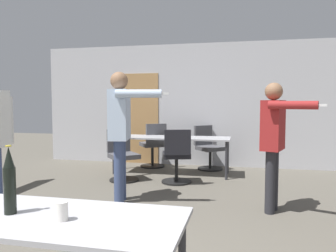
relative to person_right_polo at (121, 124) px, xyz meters
The scene contains 11 objects.
back_wall 2.99m from the person_right_polo, 81.91° to the left, with size 6.65×0.12×2.68m.
conference_table_near 2.64m from the person_right_polo, 81.73° to the right, with size 1.93×0.68×0.72m.
conference_table_far 1.99m from the person_right_polo, 81.19° to the left, with size 2.28×0.65×0.72m.
person_right_polo is the anchor object (origin of this frame).
person_center_tall 2.03m from the person_right_polo, ahead, with size 0.70×0.74×1.64m.
office_chair_side_rolled 1.46m from the person_right_polo, 64.60° to the left, with size 0.57×0.62×0.94m.
office_chair_far_left 1.49m from the person_right_polo, 109.78° to the left, with size 0.68×0.69×0.90m.
office_chair_near_pushed 2.55m from the person_right_polo, 94.59° to the left, with size 0.66×0.68×0.95m.
office_chair_far_right 2.82m from the person_right_polo, 69.51° to the left, with size 0.68×0.69×0.90m.
beer_bottle 2.62m from the person_right_polo, 83.71° to the right, with size 0.07×0.07×0.41m.
drink_cup 2.73m from the person_right_polo, 76.17° to the right, with size 0.07×0.07×0.11m.
Camera 1 is at (1.18, -1.15, 1.39)m, focal length 35.00 mm.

